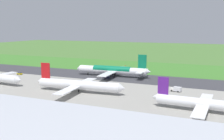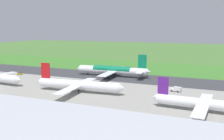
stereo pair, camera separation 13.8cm
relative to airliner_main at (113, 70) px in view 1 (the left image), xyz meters
name	(u,v)px [view 1 (the left image)]	position (x,y,z in m)	size (l,w,h in m)	color
ground_plane	(132,78)	(-13.92, 0.02, -4.35)	(800.00, 800.00, 0.00)	#477233
runway_asphalt	(132,78)	(-13.92, 0.02, -4.32)	(600.00, 31.36, 0.06)	#38383D
apron_concrete	(95,98)	(-13.92, 53.90, -4.33)	(440.00, 110.00, 0.05)	gray
grass_verge_foreground	(149,69)	(-13.92, -43.12, -4.33)	(600.00, 80.00, 0.04)	#3C782B
airliner_main	(113,70)	(0.00, 0.00, 0.00)	(54.13, 44.26, 15.88)	white
airliner_parked_near	(205,104)	(-63.95, 55.94, -0.84)	(44.07, 36.00, 12.88)	white
airliner_parked_mid	(78,85)	(-0.95, 47.57, -0.36)	(50.11, 41.04, 14.62)	white
service_truck_baggage	(176,89)	(-47.73, 26.39, -2.95)	(6.12, 3.32, 2.65)	silver
service_car_followme	(20,74)	(63.54, 20.04, -3.51)	(4.40, 2.34, 1.62)	gold
no_stopping_sign	(125,66)	(5.13, -38.76, -2.97)	(0.60, 0.10, 2.31)	slate
traffic_cone_orange	(122,67)	(8.49, -40.95, -4.08)	(0.40, 0.40, 0.55)	orange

